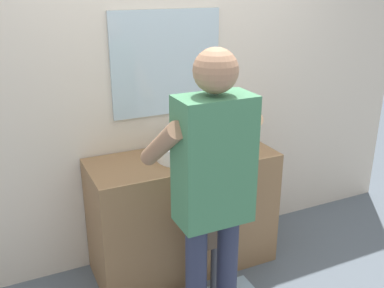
{
  "coord_description": "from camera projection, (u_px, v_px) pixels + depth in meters",
  "views": [
    {
      "loc": [
        -1.15,
        -2.29,
        2.04
      ],
      "look_at": [
        0.0,
        0.15,
        1.03
      ],
      "focal_mm": 41.02,
      "sensor_mm": 36.0,
      "label": 1
    }
  ],
  "objects": [
    {
      "name": "ground_plane",
      "position": [
        201.0,
        286.0,
        3.12
      ],
      "size": [
        14.0,
        14.0,
        0.0
      ],
      "primitive_type": "plane",
      "color": "slate"
    },
    {
      "name": "back_wall",
      "position": [
        164.0,
        81.0,
        3.17
      ],
      "size": [
        4.4,
        0.1,
        2.7
      ],
      "color": "beige",
      "rests_on": "ground"
    },
    {
      "name": "vanity_cabinet",
      "position": [
        183.0,
        212.0,
        3.22
      ],
      "size": [
        1.32,
        0.54,
        0.88
      ],
      "primitive_type": "cube",
      "color": "olive",
      "rests_on": "ground"
    },
    {
      "name": "sink_basin",
      "position": [
        184.0,
        150.0,
        3.02
      ],
      "size": [
        0.39,
        0.39,
        0.11
      ],
      "color": "white",
      "rests_on": "vanity_cabinet"
    },
    {
      "name": "faucet",
      "position": [
        171.0,
        137.0,
        3.21
      ],
      "size": [
        0.18,
        0.14,
        0.18
      ],
      "color": "#B7BABF",
      "rests_on": "vanity_cabinet"
    },
    {
      "name": "toothbrush_cup",
      "position": [
        227.0,
        141.0,
        3.22
      ],
      "size": [
        0.07,
        0.07,
        0.21
      ],
      "color": "#D86666",
      "rests_on": "vanity_cabinet"
    },
    {
      "name": "child_toddler",
      "position": [
        208.0,
        228.0,
        2.84
      ],
      "size": [
        0.27,
        0.27,
        0.88
      ],
      "color": "#47474C",
      "rests_on": "ground"
    },
    {
      "name": "adult_parent",
      "position": [
        212.0,
        178.0,
        2.34
      ],
      "size": [
        0.54,
        0.57,
        1.74
      ],
      "color": "#2D334C",
      "rests_on": "ground"
    }
  ]
}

